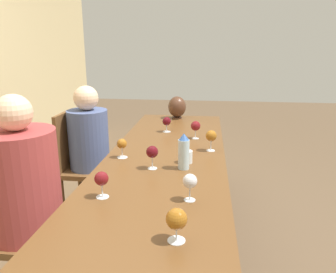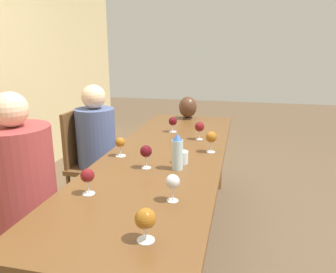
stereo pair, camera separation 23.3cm
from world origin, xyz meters
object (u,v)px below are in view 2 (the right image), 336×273
object	(u,v)px
wine_glass_3	(200,127)
person_far	(98,147)
water_bottle	(177,152)
vase	(188,107)
wine_glass_7	(87,176)
wine_glass_5	(120,143)
chair_far	(90,159)
wine_glass_4	(146,152)
wine_glass_1	(145,219)
wine_glass_2	(173,182)
water_tumbler	(182,157)
person_near	(24,194)
wine_glass_6	(211,137)
wine_glass_0	(173,122)
chair_near	(13,215)

from	to	relation	value
wine_glass_3	person_far	world-z (taller)	person_far
water_bottle	vase	distance (m)	1.43
wine_glass_7	person_far	bearing A→B (deg)	22.68
wine_glass_5	chair_far	xyz separation A→B (m)	(0.54, 0.51, -0.35)
wine_glass_4	wine_glass_5	size ratio (longest dim) A/B	1.11
wine_glass_1	wine_glass_3	bearing A→B (deg)	-0.56
water_bottle	wine_glass_7	world-z (taller)	water_bottle
wine_glass_1	wine_glass_7	world-z (taller)	wine_glass_1
wine_glass_2	wine_glass_7	world-z (taller)	wine_glass_2
wine_glass_3	wine_glass_2	bearing A→B (deg)	-179.12
water_tumbler	person_near	size ratio (longest dim) A/B	0.06
water_tumbler	wine_glass_5	bearing A→B (deg)	84.07
water_bottle	vase	bearing A→B (deg)	7.01
water_bottle	wine_glass_1	world-z (taller)	water_bottle
water_tumbler	wine_glass_6	xyz separation A→B (m)	(0.27, -0.16, 0.07)
wine_glass_4	wine_glass_6	bearing A→B (deg)	-41.75
wine_glass_0	water_tumbler	bearing A→B (deg)	-163.52
wine_glass_5	wine_glass_7	size ratio (longest dim) A/B	0.97
water_bottle	person_far	distance (m)	1.12
wine_glass_1	water_tumbler	bearing A→B (deg)	1.24
person_near	wine_glass_5	bearing A→B (deg)	-41.26
wine_glass_1	wine_glass_5	bearing A→B (deg)	26.18
chair_far	person_far	distance (m)	0.15
chair_near	water_tumbler	bearing A→B (deg)	-65.34
wine_glass_4	chair_near	bearing A→B (deg)	112.04
water_bottle	wine_glass_7	size ratio (longest dim) A/B	1.65
wine_glass_6	person_far	world-z (taller)	person_far
vase	wine_glass_7	size ratio (longest dim) A/B	1.68
vase	chair_near	xyz separation A→B (m)	(-1.75, 0.76, -0.37)
wine_glass_2	wine_glass_7	xyz separation A→B (m)	(-0.02, 0.43, -0.00)
wine_glass_0	wine_glass_3	xyz separation A→B (m)	(-0.18, -0.26, 0.01)
vase	wine_glass_3	bearing A→B (deg)	-163.53
water_tumbler	person_near	bearing A→B (deg)	116.88
wine_glass_3	chair_far	xyz separation A→B (m)	(0.02, 0.98, -0.36)
wine_glass_4	person_near	bearing A→B (deg)	114.70
wine_glass_5	wine_glass_6	bearing A→B (deg)	-69.48
wine_glass_7	wine_glass_1	bearing A→B (deg)	-129.54
wine_glass_0	wine_glass_7	bearing A→B (deg)	173.10
wine_glass_4	chair_near	size ratio (longest dim) A/B	0.15
wine_glass_0	wine_glass_5	size ratio (longest dim) A/B	1.01
wine_glass_0	wine_glass_5	distance (m)	0.74
wine_glass_0	person_far	size ratio (longest dim) A/B	0.11
water_tumbler	chair_near	distance (m)	1.08
wine_glass_3	wine_glass_4	distance (m)	0.74
water_tumbler	wine_glass_0	bearing A→B (deg)	16.48
wine_glass_1	wine_glass_3	distance (m)	1.45
water_tumbler	wine_glass_6	distance (m)	0.32
vase	wine_glass_2	distance (m)	1.86
wine_glass_3	chair_far	world-z (taller)	chair_far
chair_far	person_near	bearing A→B (deg)	-175.01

